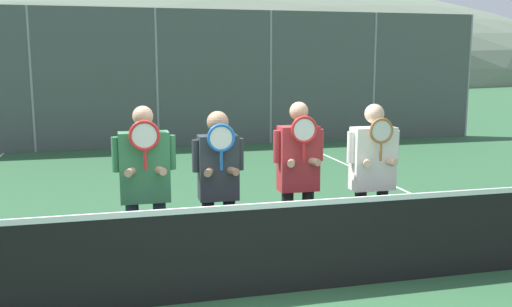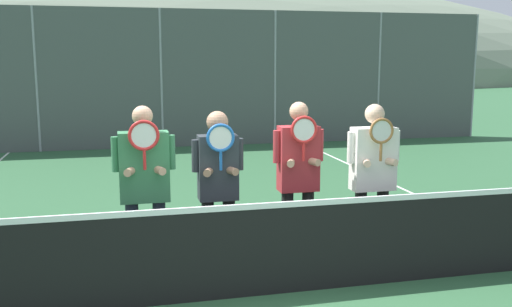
# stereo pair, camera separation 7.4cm
# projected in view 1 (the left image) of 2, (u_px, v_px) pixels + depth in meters

# --- Properties ---
(ground_plane) EXTENTS (120.00, 120.00, 0.00)m
(ground_plane) POSITION_uv_depth(u_px,v_px,m) (241.00, 297.00, 5.55)
(ground_plane) COLOR #2D5B38
(hill_distant) EXTENTS (117.79, 65.44, 22.90)m
(hill_distant) POSITION_uv_depth(u_px,v_px,m) (121.00, 79.00, 66.17)
(hill_distant) COLOR slate
(hill_distant) RESTS_ON ground_plane
(clubhouse_building) EXTENTS (17.26, 5.50, 3.84)m
(clubhouse_building) POSITION_uv_depth(u_px,v_px,m) (159.00, 67.00, 23.37)
(clubhouse_building) COLOR beige
(clubhouse_building) RESTS_ON ground_plane
(fence_back) EXTENTS (18.30, 0.06, 3.56)m
(fence_back) POSITION_uv_depth(u_px,v_px,m) (157.00, 79.00, 14.64)
(fence_back) COLOR gray
(fence_back) RESTS_ON ground_plane
(tennis_net) EXTENTS (10.19, 0.09, 1.03)m
(tennis_net) POSITION_uv_depth(u_px,v_px,m) (241.00, 250.00, 5.47)
(tennis_net) COLOR gray
(tennis_net) RESTS_ON ground_plane
(court_line_right_sideline) EXTENTS (0.05, 16.00, 0.01)m
(court_line_right_sideline) POSITION_uv_depth(u_px,v_px,m) (426.00, 200.00, 9.34)
(court_line_right_sideline) COLOR white
(court_line_right_sideline) RESTS_ON ground_plane
(player_leftmost) EXTENTS (0.62, 0.34, 1.84)m
(player_leftmost) POSITION_uv_depth(u_px,v_px,m) (145.00, 181.00, 5.67)
(player_leftmost) COLOR #232838
(player_leftmost) RESTS_ON ground_plane
(player_center_left) EXTENTS (0.54, 0.34, 1.77)m
(player_center_left) POSITION_uv_depth(u_px,v_px,m) (218.00, 181.00, 5.89)
(player_center_left) COLOR black
(player_center_left) RESTS_ON ground_plane
(player_center_right) EXTENTS (0.56, 0.34, 1.85)m
(player_center_right) POSITION_uv_depth(u_px,v_px,m) (298.00, 173.00, 6.14)
(player_center_right) COLOR black
(player_center_right) RESTS_ON ground_plane
(player_rightmost) EXTENTS (0.61, 0.34, 1.82)m
(player_rightmost) POSITION_uv_depth(u_px,v_px,m) (373.00, 171.00, 6.26)
(player_rightmost) COLOR black
(player_rightmost) RESTS_ON ground_plane
(car_left_of_center) EXTENTS (4.59, 1.97, 1.77)m
(car_left_of_center) POSITION_uv_depth(u_px,v_px,m) (115.00, 103.00, 17.99)
(car_left_of_center) COLOR navy
(car_left_of_center) RESTS_ON ground_plane
(car_center) EXTENTS (4.76, 1.93, 1.74)m
(car_center) POSITION_uv_depth(u_px,v_px,m) (276.00, 100.00, 19.38)
(car_center) COLOR navy
(car_center) RESTS_ON ground_plane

